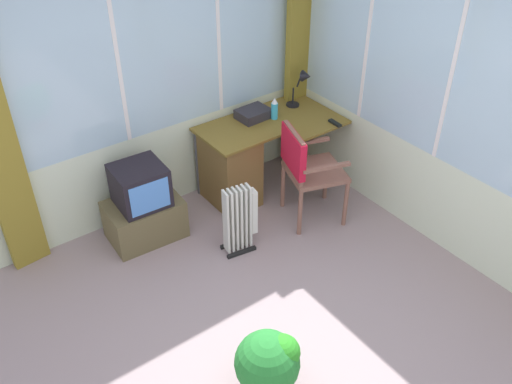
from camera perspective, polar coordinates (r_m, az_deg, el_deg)
name	(u,v)px	position (r m, az deg, el deg)	size (l,w,h in m)	color
ground	(284,370)	(4.08, 2.89, -17.68)	(4.81, 5.35, 0.06)	gray
north_window_panel	(119,77)	(4.74, -13.84, 11.34)	(3.81, 0.07, 2.74)	silver
east_window_panel	(500,113)	(4.40, 23.66, 7.38)	(0.07, 4.35, 2.74)	silver
curtain_corner	(300,40)	(5.54, 4.48, 15.24)	(0.30, 0.07, 2.64)	olive
desk	(235,163)	(5.28, -2.19, 2.97)	(1.30, 0.79, 0.73)	brown
desk_lamp	(303,83)	(5.49, 4.84, 11.06)	(0.23, 0.20, 0.37)	black
tv_remote	(335,123)	(5.28, 8.08, 7.00)	(0.04, 0.15, 0.02)	black
spray_bottle	(274,109)	(5.28, 1.90, 8.52)	(0.06, 0.06, 0.22)	#38B1D7
paper_tray	(253,114)	(5.32, -0.27, 8.01)	(0.30, 0.23, 0.09)	#2C282E
wooden_armchair	(303,163)	(4.90, 4.86, 2.99)	(0.61, 0.61, 0.93)	#865748
tv_on_stand	(143,207)	(4.93, -11.47, -1.52)	(0.66, 0.47, 0.73)	brown
space_heater	(240,219)	(4.70, -1.60, -2.74)	(0.32, 0.21, 0.64)	silver
potted_plant	(269,363)	(3.71, 1.34, -17.11)	(0.42, 0.42, 0.51)	#A7503C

